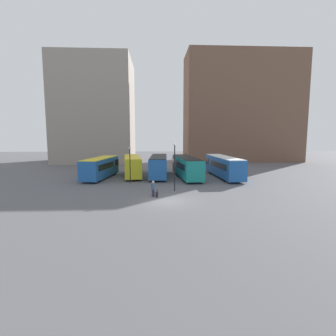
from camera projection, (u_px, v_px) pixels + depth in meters
ground_plane at (168, 201)px, 25.60m from camera, size 160.00×160.00×0.00m
building_block_left at (96, 111)px, 63.63m from camera, size 17.55×16.68×24.34m
building_block_right at (242, 108)px, 65.41m from camera, size 28.02×11.28×26.17m
bus_0 at (101, 167)px, 39.31m from camera, size 4.14×10.23×3.06m
bus_1 at (132, 165)px, 41.20m from camera, size 3.56×10.48×3.15m
bus_2 at (159, 165)px, 40.93m from camera, size 3.02×11.05×3.21m
bus_3 at (186, 166)px, 39.94m from camera, size 3.50×12.01×3.15m
bus_4 at (223, 166)px, 40.36m from camera, size 3.20×12.47×3.17m
traveler at (153, 187)px, 27.46m from camera, size 0.55×0.55×1.69m
suitcase at (157, 195)px, 27.23m from camera, size 0.28×0.36×0.82m
lamp_post_0 at (130, 162)px, 34.89m from camera, size 0.28×0.28×4.88m
lamp_post_1 at (175, 163)px, 30.01m from camera, size 0.28×0.28×5.49m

